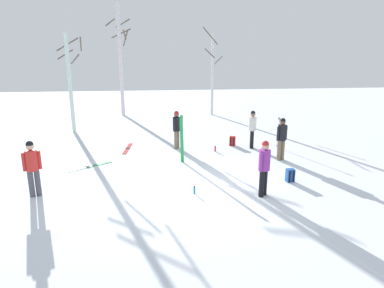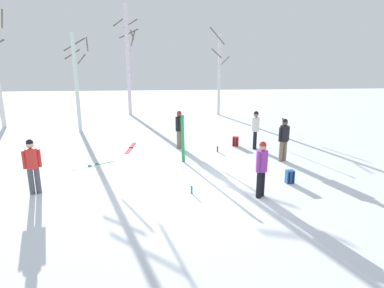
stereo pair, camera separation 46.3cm
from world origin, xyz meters
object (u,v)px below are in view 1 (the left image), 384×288
person_3 (252,127)px  backpack_0 (290,175)px  person_4 (177,127)px  ski_pair_planted_0 (182,139)px  person_2 (32,165)px  ski_pair_lying_0 (89,167)px  birch_tree_3 (212,73)px  person_1 (282,136)px  ski_poles_0 (279,132)px  birch_tree_2 (121,58)px  birch_tree_1 (70,80)px  person_0 (264,165)px  ski_pair_lying_1 (128,148)px  water_bottle_0 (194,190)px  water_bottle_1 (215,149)px  backpack_1 (232,141)px

person_3 → backpack_0: size_ratio=3.90×
person_4 → ski_pair_planted_0: ski_pair_planted_0 is taller
person_4 → ski_pair_planted_0: (0.04, -1.99, -0.05)m
person_2 → ski_pair_lying_0: bearing=66.4°
person_2 → birch_tree_3: 15.43m
person_1 → person_3: 1.97m
person_2 → ski_pair_planted_0: size_ratio=0.91×
ski_poles_0 → birch_tree_2: bearing=128.7°
birch_tree_1 → birch_tree_3: size_ratio=0.89×
person_2 → backpack_0: 8.12m
person_0 → person_4: bearing=111.3°
person_3 → person_4: bearing=174.3°
person_3 → person_4: 3.40m
person_0 → person_1: same height
person_1 → ski_pair_lying_1: person_1 is taller
water_bottle_0 → birch_tree_3: birch_tree_3 is taller
water_bottle_0 → water_bottle_1: water_bottle_1 is taller
ski_poles_0 → backpack_0: size_ratio=3.19×
ski_pair_lying_1 → backpack_1: bearing=-0.5°
person_4 → ski_pair_lying_1: (-2.22, 0.22, -0.97)m
ski_pair_lying_1 → birch_tree_3: bearing=56.9°
backpack_1 → birch_tree_3: size_ratio=0.07×
person_3 → person_2: bearing=-151.4°
ski_pair_planted_0 → water_bottle_1: (1.59, 1.29, -0.82)m
person_4 → ski_pair_lying_0: (-3.52, -2.16, -0.97)m
ski_pair_planted_0 → water_bottle_1: bearing=39.1°
ski_pair_lying_0 → backpack_1: size_ratio=3.65×
water_bottle_1 → birch_tree_3: bearing=80.6°
person_1 → ski_pair_planted_0: ski_pair_planted_0 is taller
birch_tree_1 → backpack_1: bearing=-26.0°
person_1 → ski_pair_planted_0: bearing=177.0°
person_0 → backpack_1: (0.47, 5.72, -0.77)m
water_bottle_0 → water_bottle_1: 4.68m
person_1 → water_bottle_1: person_1 is taller
backpack_0 → birch_tree_3: (-0.29, 12.99, 2.65)m
birch_tree_3 → person_0: bearing=-94.1°
backpack_1 → water_bottle_1: bearing=-138.3°
ski_pair_lying_0 → water_bottle_0: 4.72m
person_3 → birch_tree_1: birch_tree_1 is taller
person_2 → water_bottle_1: 7.50m
backpack_1 → birch_tree_3: (0.53, 8.29, 2.65)m
ski_pair_planted_0 → ski_pair_lying_1: bearing=135.7°
birch_tree_2 → water_bottle_0: bearing=-77.4°
ski_pair_lying_0 → birch_tree_1: birch_tree_1 is taller
birch_tree_2 → person_4: bearing=-71.4°
person_4 → person_0: bearing=-68.7°
person_3 → ski_poles_0: bearing=-6.0°
person_1 → water_bottle_1: (-2.39, 1.50, -0.86)m
person_3 → birch_tree_3: size_ratio=0.29×
birch_tree_3 → person_1: bearing=-85.3°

